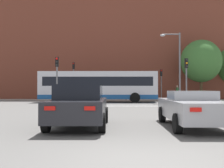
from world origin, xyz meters
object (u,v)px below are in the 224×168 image
at_px(traffic_light_near_right, 186,74).
at_px(traffic_light_far_left, 74,75).
at_px(bus_crossing_lead, 98,86).
at_px(traffic_light_near_left, 57,73).
at_px(traffic_light_far_right, 161,79).
at_px(car_saloon_left, 79,105).
at_px(car_roadster_right, 193,108).
at_px(pedestrian_walking_east, 126,91).
at_px(street_lamp_junction, 176,60).
at_px(pedestrian_waiting, 177,91).

relative_size(traffic_light_near_right, traffic_light_far_left, 0.85).
bearing_deg(bus_crossing_lead, traffic_light_near_left, 152.01).
bearing_deg(traffic_light_far_right, car_saloon_left, -106.42).
bearing_deg(car_roadster_right, traffic_light_near_left, 121.41).
distance_m(car_roadster_right, bus_crossing_lead, 19.05).
distance_m(car_roadster_right, pedestrian_walking_east, 25.00).
bearing_deg(bus_crossing_lead, street_lamp_junction, -99.63).
distance_m(car_roadster_right, traffic_light_far_left, 24.79).
height_order(car_saloon_left, traffic_light_near_left, traffic_light_near_left).
xyz_separation_m(street_lamp_junction, pedestrian_waiting, (1.84, 7.76, -3.16)).
height_order(traffic_light_far_right, pedestrian_walking_east, traffic_light_far_right).
xyz_separation_m(car_saloon_left, traffic_light_near_left, (-3.43, 12.70, 1.91)).
distance_m(car_roadster_right, pedestrian_waiting, 25.45).
xyz_separation_m(traffic_light_near_right, pedestrian_waiting, (1.98, 12.14, -1.57)).
distance_m(traffic_light_far_right, street_lamp_junction, 6.84).
relative_size(bus_crossing_lead, traffic_light_near_left, 2.97).
distance_m(car_saloon_left, street_lamp_junction, 19.01).
bearing_deg(traffic_light_far_right, car_roadster_right, -96.89).
xyz_separation_m(car_saloon_left, bus_crossing_lead, (-0.35, 18.49, 0.88)).
bearing_deg(traffic_light_far_left, traffic_light_near_right, -44.47).
height_order(traffic_light_far_left, pedestrian_waiting, traffic_light_far_left).
xyz_separation_m(car_saloon_left, car_roadster_right, (4.14, 0.01, -0.10)).
bearing_deg(bus_crossing_lead, car_roadster_right, -166.34).
distance_m(car_saloon_left, traffic_light_near_left, 13.29).
distance_m(street_lamp_junction, pedestrian_waiting, 8.58).
distance_m(traffic_light_far_right, pedestrian_walking_east, 4.64).
distance_m(bus_crossing_lead, traffic_light_far_right, 9.12).
bearing_deg(pedestrian_walking_east, bus_crossing_lead, -66.30).
height_order(traffic_light_far_left, traffic_light_near_left, traffic_light_far_left).
xyz_separation_m(traffic_light_near_right, traffic_light_far_left, (-10.84, 10.64, 0.40)).
bearing_deg(street_lamp_junction, car_saloon_left, -113.21).
bearing_deg(car_roadster_right, bus_crossing_lead, 104.27).
xyz_separation_m(car_saloon_left, traffic_light_near_right, (7.23, 12.80, 1.84)).
height_order(bus_crossing_lead, traffic_light_far_right, traffic_light_far_right).
height_order(traffic_light_near_left, street_lamp_junction, street_lamp_junction).
height_order(car_saloon_left, street_lamp_junction, street_lamp_junction).
xyz_separation_m(car_roadster_right, pedestrian_waiting, (5.07, 24.93, 0.37)).
relative_size(car_saloon_left, bus_crossing_lead, 0.37).
bearing_deg(traffic_light_near_right, bus_crossing_lead, 143.10).
bearing_deg(street_lamp_junction, traffic_light_near_right, -91.83).
distance_m(traffic_light_near_right, street_lamp_junction, 4.66).
bearing_deg(traffic_light_far_left, traffic_light_near_left, -89.01).
xyz_separation_m(traffic_light_near_left, pedestrian_walking_east, (6.21, 12.27, -1.67)).
height_order(car_saloon_left, car_roadster_right, car_saloon_left).
xyz_separation_m(car_saloon_left, street_lamp_junction, (7.37, 17.18, 3.42)).
bearing_deg(car_saloon_left, car_roadster_right, 0.40).
height_order(car_saloon_left, traffic_light_far_right, traffic_light_far_right).
bearing_deg(street_lamp_junction, traffic_light_far_right, 93.04).
height_order(traffic_light_near_right, pedestrian_walking_east, traffic_light_near_right).
xyz_separation_m(traffic_light_far_left, traffic_light_near_left, (0.19, -10.74, -0.34)).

